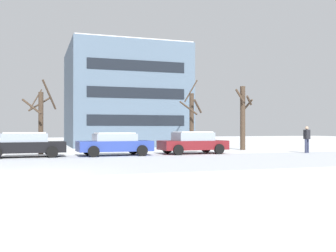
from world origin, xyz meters
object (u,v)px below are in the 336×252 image
object	(u,v)px
parked_car_black	(24,144)
parked_car_blue	(115,144)
pedestrian_crossing	(307,137)
parked_car_maroon	(193,142)

from	to	relation	value
parked_car_black	parked_car_blue	distance (m)	5.04
parked_car_black	pedestrian_crossing	size ratio (longest dim) A/B	2.54
parked_car_black	parked_car_maroon	xyz separation A→B (m)	(10.08, -0.08, 0.01)
parked_car_black	pedestrian_crossing	world-z (taller)	pedestrian_crossing
parked_car_blue	pedestrian_crossing	size ratio (longest dim) A/B	2.52
parked_car_blue	parked_car_maroon	size ratio (longest dim) A/B	1.02
parked_car_black	parked_car_maroon	size ratio (longest dim) A/B	1.03
parked_car_black	pedestrian_crossing	bearing A→B (deg)	-5.30
parked_car_blue	pedestrian_crossing	distance (m)	12.57
parked_car_blue	pedestrian_crossing	xyz separation A→B (m)	(12.49, -1.43, 0.32)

